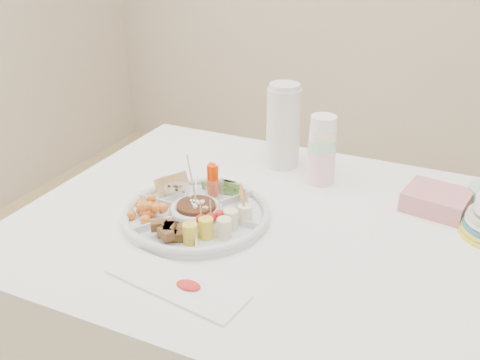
% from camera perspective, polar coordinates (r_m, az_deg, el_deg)
% --- Properties ---
extents(dining_table, '(1.52, 1.02, 0.76)m').
position_cam_1_polar(dining_table, '(1.60, 6.94, -16.98)').
color(dining_table, white).
rests_on(dining_table, floor).
extents(party_tray, '(0.39, 0.39, 0.04)m').
position_cam_1_polar(party_tray, '(1.40, -4.68, -3.39)').
color(party_tray, silver).
rests_on(party_tray, dining_table).
extents(bean_dip, '(0.10, 0.10, 0.04)m').
position_cam_1_polar(bean_dip, '(1.40, -4.69, -3.12)').
color(bean_dip, '#3E2214').
rests_on(bean_dip, party_tray).
extents(tortillas, '(0.10, 0.10, 0.06)m').
position_cam_1_polar(tortillas, '(1.40, 0.62, -2.44)').
color(tortillas, '#B2822E').
rests_on(tortillas, party_tray).
extents(carrot_cucumber, '(0.11, 0.11, 0.09)m').
position_cam_1_polar(carrot_cucumber, '(1.49, -2.24, 0.24)').
color(carrot_cucumber, '#FF3F00').
rests_on(carrot_cucumber, party_tray).
extents(pita_raisins, '(0.11, 0.11, 0.06)m').
position_cam_1_polar(pita_raisins, '(1.50, -7.21, -0.62)').
color(pita_raisins, '#DEAC75').
rests_on(pita_raisins, party_tray).
extents(cherries, '(0.12, 0.12, 0.05)m').
position_cam_1_polar(cherries, '(1.41, -10.01, -3.07)').
color(cherries, orange).
rests_on(cherries, party_tray).
extents(granola_chunks, '(0.11, 0.11, 0.05)m').
position_cam_1_polar(granola_chunks, '(1.30, -7.56, -5.41)').
color(granola_chunks, brown).
rests_on(granola_chunks, party_tray).
extents(banana_tomato, '(0.12, 0.12, 0.10)m').
position_cam_1_polar(banana_tomato, '(1.29, -1.83, -4.35)').
color(banana_tomato, '#FFFC76').
rests_on(banana_tomato, party_tray).
extents(cup_stack, '(0.10, 0.10, 0.23)m').
position_cam_1_polar(cup_stack, '(1.58, 8.74, 3.60)').
color(cup_stack, silver).
rests_on(cup_stack, dining_table).
extents(thermos, '(0.12, 0.12, 0.27)m').
position_cam_1_polar(thermos, '(1.67, 4.65, 5.88)').
color(thermos, silver).
rests_on(thermos, dining_table).
extents(napkin_stack, '(0.18, 0.17, 0.05)m').
position_cam_1_polar(napkin_stack, '(1.54, 20.21, -2.04)').
color(napkin_stack, '#C87C81').
rests_on(napkin_stack, dining_table).
extents(placemat, '(0.34, 0.16, 0.01)m').
position_cam_1_polar(placemat, '(1.18, -6.80, -10.95)').
color(placemat, silver).
rests_on(placemat, dining_table).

